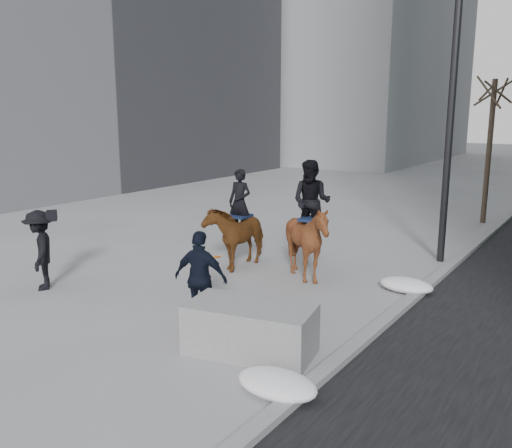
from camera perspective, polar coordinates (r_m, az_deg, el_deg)
The scene contains 10 objects.
ground at distance 10.96m, azimuth -3.60°, elevation -8.78°, with size 120.00×120.00×0.00m, color gray.
curb at distance 18.75m, azimuth 23.43°, elevation -0.79°, with size 0.25×90.00×0.12m, color gray.
planter at distance 8.89m, azimuth -0.60°, elevation -11.00°, with size 2.04×1.02×0.82m, color gray.
tree_near at distance 20.20m, azimuth 23.36°, elevation 7.68°, with size 1.20×1.20×5.42m, color #35261F, non-canonical shape.
mounted_left at distance 13.60m, azimuth -2.02°, elevation -0.66°, with size 0.97×1.93×2.44m.
mounted_right at distance 12.41m, azimuth 5.53°, elevation -0.97°, with size 1.74×1.88×2.77m.
feeder at distance 9.91m, azimuth -5.84°, elevation -5.70°, with size 1.10×0.97×1.75m.
camera_crew at distance 12.70m, azimuth -21.78°, elevation -2.53°, with size 1.29×1.22×1.75m.
lamppost at distance 14.48m, azimuth 20.14°, elevation 15.69°, with size 0.25×0.80×9.09m.
snow_piles at distance 9.78m, azimuth 10.05°, elevation -10.61°, with size 1.21×5.99×0.31m.
Camera 1 is at (6.35, -8.05, 3.87)m, focal length 38.00 mm.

